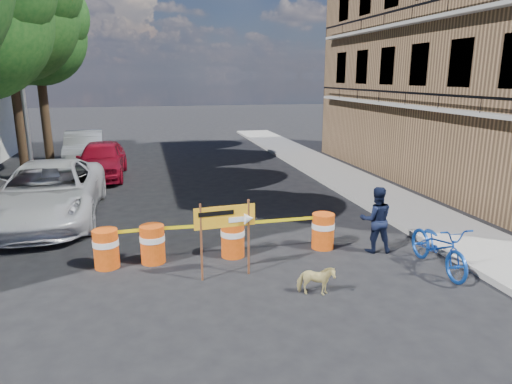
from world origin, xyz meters
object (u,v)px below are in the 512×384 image
barrel_far_right (323,230)px  suv_white (49,192)px  barrel_far_left (106,248)px  bicycle (441,224)px  dog (316,280)px  detour_sign (232,222)px  sedan_red (102,159)px  pedestrian (376,220)px  barrel_mid_right (233,238)px  barrel_mid_left (153,243)px  sedan_silver (85,148)px

barrel_far_right → suv_white: size_ratio=0.15×
barrel_far_left → bicycle: (7.24, -1.90, 0.60)m
barrel_far_left → barrel_far_right: same height
barrel_far_left → bicycle: size_ratio=0.42×
dog → suv_white: size_ratio=0.12×
barrel_far_right → detour_sign: detour_sign is taller
sedan_red → pedestrian: bearing=-54.0°
bicycle → barrel_mid_right: bearing=159.2°
barrel_mid_left → sedan_red: (-1.89, 9.92, 0.32)m
detour_sign → barrel_far_left: bearing=152.1°
barrel_far_right → sedan_red: sedan_red is taller
dog → sedan_red: 13.36m
barrel_mid_right → barrel_far_right: (2.32, -0.00, 0.00)m
dog → sedan_silver: sedan_silver is taller
barrel_mid_left → suv_white: suv_white is taller
suv_white → barrel_mid_left: bearing=-54.5°
pedestrian → sedan_red: pedestrian is taller
suv_white → pedestrian: bearing=-29.5°
suv_white → sedan_silver: 9.13m
pedestrian → sedan_silver: (-8.32, 13.82, -0.01)m
suv_white → barrel_mid_right: bearing=-41.0°
barrel_far_right → barrel_far_left: bearing=179.7°
suv_white → detour_sign: bearing=-49.1°
pedestrian → barrel_mid_right: bearing=4.3°
sedan_red → sedan_silver: (-1.06, 3.31, 0.03)m
bicycle → dog: (-3.10, -0.51, -0.76)m
barrel_far_right → detour_sign: size_ratio=0.53×
detour_sign → suv_white: size_ratio=0.28×
dog → detour_sign: bearing=66.3°
barrel_mid_right → pedestrian: 3.55m
suv_white → sedan_red: size_ratio=1.33×
barrel_far_left → detour_sign: 3.04m
detour_sign → dog: detour_sign is taller
barrel_mid_right → barrel_far_right: bearing=-0.0°
barrel_mid_left → sedan_silver: (-2.95, 13.23, 0.35)m
suv_white → sedan_red: bearing=79.6°
dog → sedan_red: size_ratio=0.16×
barrel_mid_right → sedan_red: (-3.77, 9.99, 0.32)m
barrel_mid_right → barrel_far_right: size_ratio=1.00×
barrel_far_right → sedan_silver: bearing=118.3°
detour_sign → sedan_red: (-3.56, 11.12, -0.45)m
barrel_mid_right → bicycle: bicycle is taller
detour_sign → dog: bearing=-46.2°
pedestrian → sedan_silver: pedestrian is taller
detour_sign → dog: (1.43, -1.26, -0.93)m
bicycle → suv_white: bearing=149.2°
sedan_silver → sedan_red: bearing=-76.1°
sedan_red → detour_sign: bearing=-70.9°
pedestrian → sedan_silver: bearing=-46.2°
barrel_mid_right → suv_white: 6.40m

